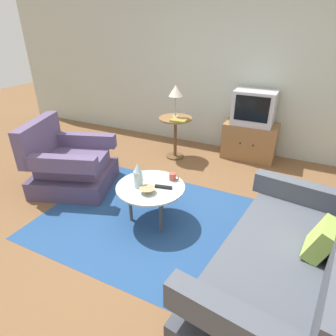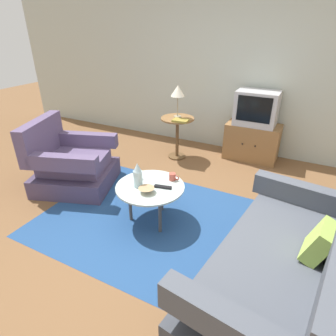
# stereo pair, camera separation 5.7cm
# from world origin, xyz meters

# --- Properties ---
(ground_plane) EXTENTS (16.00, 16.00, 0.00)m
(ground_plane) POSITION_xyz_m (0.00, 0.00, 0.00)
(ground_plane) COLOR brown
(back_wall) EXTENTS (9.00, 0.12, 2.70)m
(back_wall) POSITION_xyz_m (0.00, 2.41, 1.35)
(back_wall) COLOR #B2BCB2
(back_wall) RESTS_ON ground
(area_rug) EXTENTS (2.35, 1.85, 0.00)m
(area_rug) POSITION_xyz_m (-0.15, -0.03, 0.00)
(area_rug) COLOR navy
(area_rug) RESTS_ON ground
(armchair) EXTENTS (1.17, 1.14, 0.89)m
(armchair) POSITION_xyz_m (-1.47, 0.16, 0.29)
(armchair) COLOR #4B3E5C
(armchair) RESTS_ON ground
(couch) EXTENTS (1.13, 1.85, 0.86)m
(couch) POSITION_xyz_m (1.23, -0.42, 0.28)
(couch) COLOR #3E424B
(couch) RESTS_ON ground
(coffee_table) EXTENTS (0.72, 0.72, 0.44)m
(coffee_table) POSITION_xyz_m (-0.15, -0.03, 0.39)
(coffee_table) COLOR #B2C6C1
(coffee_table) RESTS_ON ground
(side_table) EXTENTS (0.51, 0.51, 0.66)m
(side_table) POSITION_xyz_m (-0.61, 1.59, 0.47)
(side_table) COLOR olive
(side_table) RESTS_ON ground
(tv_stand) EXTENTS (0.80, 0.46, 0.57)m
(tv_stand) POSITION_xyz_m (0.45, 2.09, 0.28)
(tv_stand) COLOR olive
(tv_stand) RESTS_ON ground
(television) EXTENTS (0.60, 0.43, 0.51)m
(television) POSITION_xyz_m (0.45, 2.09, 0.82)
(television) COLOR #B7B7BC
(television) RESTS_ON tv_stand
(table_lamp) EXTENTS (0.21, 0.21, 0.48)m
(table_lamp) POSITION_xyz_m (-0.62, 1.61, 1.04)
(table_lamp) COLOR #9E937A
(table_lamp) RESTS_ON side_table
(vase) EXTENTS (0.09, 0.09, 0.27)m
(vase) POSITION_xyz_m (-0.26, -0.09, 0.56)
(vase) COLOR silver
(vase) RESTS_ON coffee_table
(mug) EXTENTS (0.11, 0.07, 0.08)m
(mug) POSITION_xyz_m (0.01, 0.19, 0.48)
(mug) COLOR #B74C3D
(mug) RESTS_ON coffee_table
(bowl) EXTENTS (0.16, 0.16, 0.05)m
(bowl) POSITION_xyz_m (-0.12, -0.15, 0.46)
(bowl) COLOR tan
(bowl) RESTS_ON coffee_table
(tv_remote_dark) EXTENTS (0.18, 0.08, 0.02)m
(tv_remote_dark) POSITION_xyz_m (-0.01, 0.00, 0.45)
(tv_remote_dark) COLOR black
(tv_remote_dark) RESTS_ON coffee_table
(tv_remote_silver) EXTENTS (0.15, 0.14, 0.02)m
(tv_remote_silver) POSITION_xyz_m (-0.35, 0.08, 0.45)
(tv_remote_silver) COLOR #B2B2B7
(tv_remote_silver) RESTS_ON coffee_table
(book) EXTENTS (0.24, 0.18, 0.03)m
(book) POSITION_xyz_m (-0.49, 1.45, 0.67)
(book) COLOR olive
(book) RESTS_ON side_table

